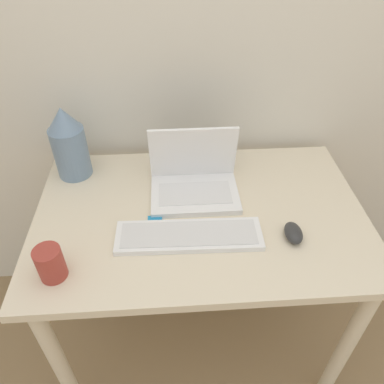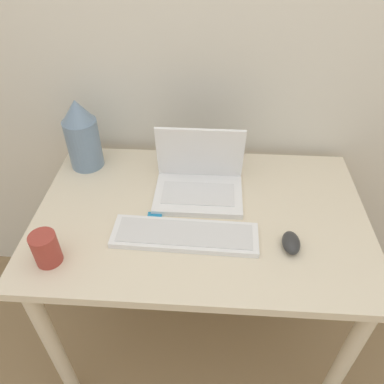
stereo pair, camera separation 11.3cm
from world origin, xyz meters
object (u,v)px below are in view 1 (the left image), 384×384
at_px(keyboard, 189,236).
at_px(vase, 69,143).
at_px(mp3_player, 155,222).
at_px(laptop, 194,179).
at_px(mug, 50,263).
at_px(mouse, 293,233).

xyz_separation_m(keyboard, vase, (-0.39, 0.35, 0.12)).
distance_m(keyboard, mp3_player, 0.12).
height_order(laptop, mp3_player, laptop).
distance_m(keyboard, mug, 0.39).
bearing_deg(mug, mouse, 7.66).
bearing_deg(laptop, mug, -140.89).
bearing_deg(mug, mp3_player, 33.35).
bearing_deg(vase, mp3_player, -43.96).
bearing_deg(mouse, mp3_player, 168.15).
relative_size(laptop, vase, 1.11).
relative_size(laptop, mug, 2.94).
height_order(mouse, vase, vase).
bearing_deg(mp3_player, mouse, -11.85).
bearing_deg(mug, keyboard, 16.53).
relative_size(vase, mug, 2.65).
relative_size(mouse, mug, 0.87).
relative_size(keyboard, vase, 1.67).
relative_size(keyboard, mp3_player, 8.30).
distance_m(keyboard, vase, 0.54).
distance_m(vase, mp3_player, 0.42).
height_order(laptop, keyboard, laptop).
xyz_separation_m(vase, mp3_player, (0.29, -0.28, -0.12)).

